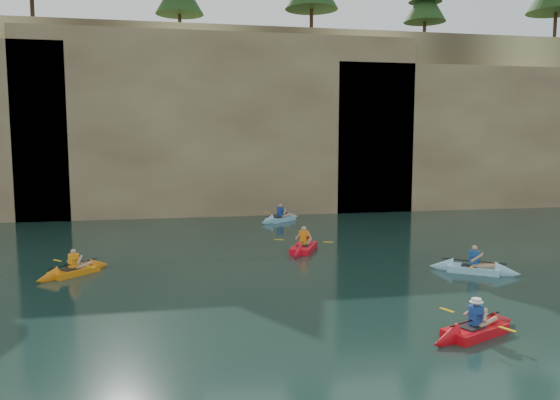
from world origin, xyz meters
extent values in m
plane|color=black|center=(0.00, 0.00, 0.00)|extent=(160.00, 160.00, 0.00)
cube|color=#C7B879|center=(0.00, 30.00, 6.00)|extent=(70.00, 16.00, 12.00)
cube|color=tan|center=(2.00, 22.60, 5.70)|extent=(24.00, 2.40, 11.40)
cube|color=tan|center=(22.00, 22.60, 4.92)|extent=(26.00, 2.40, 9.84)
cube|color=black|center=(-4.00, 21.95, 1.60)|extent=(3.50, 1.00, 3.20)
cube|color=black|center=(10.00, 21.95, 2.25)|extent=(5.00, 1.00, 4.50)
cube|color=red|center=(6.00, 0.28, 0.14)|extent=(2.49, 1.63, 0.27)
cone|color=red|center=(7.03, 0.73, 0.14)|extent=(1.06, 0.99, 0.71)
cone|color=red|center=(4.97, -0.17, 0.14)|extent=(1.06, 0.99, 0.71)
cube|color=black|center=(5.86, 0.22, 0.24)|extent=(0.68, 0.63, 0.04)
cube|color=navy|center=(6.00, 0.28, 0.50)|extent=(0.36, 0.31, 0.45)
sphere|color=tan|center=(6.00, 0.28, 0.83)|extent=(0.19, 0.19, 0.19)
cylinder|color=black|center=(6.00, 0.28, 0.41)|extent=(1.76, 0.79, 0.04)
cube|color=yellow|center=(5.66, 1.06, 0.41)|extent=(0.24, 0.42, 0.02)
cube|color=yellow|center=(6.34, -0.50, 0.41)|extent=(0.24, 0.42, 0.02)
cylinder|color=white|center=(6.00, 0.28, 0.87)|extent=(0.33, 0.33, 0.09)
cube|color=orange|center=(-4.68, 8.42, 0.13)|extent=(2.11, 2.17, 0.25)
cone|color=orange|center=(-3.93, 9.21, 0.13)|extent=(1.06, 1.07, 0.69)
cone|color=orange|center=(-5.42, 7.63, 0.13)|extent=(1.06, 1.07, 0.69)
cube|color=black|center=(-4.78, 8.31, 0.22)|extent=(0.69, 0.70, 0.04)
cube|color=orange|center=(-4.68, 8.42, 0.49)|extent=(0.36, 0.37, 0.46)
sphere|color=tan|center=(-4.68, 8.42, 0.82)|extent=(0.19, 0.19, 0.19)
cylinder|color=black|center=(-4.68, 8.42, 0.39)|extent=(1.43, 1.51, 0.04)
cube|color=yellow|center=(-5.35, 9.05, 0.39)|extent=(0.36, 0.35, 0.02)
cube|color=yellow|center=(-4.01, 7.79, 0.39)|extent=(0.36, 0.35, 0.02)
cube|color=#94DAF8|center=(9.32, 5.96, 0.14)|extent=(2.40, 2.03, 0.27)
cone|color=#94DAF8|center=(10.23, 5.30, 0.14)|extent=(1.12, 1.10, 0.74)
cone|color=#94DAF8|center=(8.40, 6.62, 0.14)|extent=(1.12, 1.10, 0.74)
cube|color=black|center=(9.20, 6.05, 0.24)|extent=(0.72, 0.70, 0.04)
cube|color=#1B4A98|center=(9.32, 5.96, 0.53)|extent=(0.40, 0.38, 0.50)
sphere|color=tan|center=(9.32, 5.96, 0.89)|extent=(0.21, 0.21, 0.21)
cylinder|color=black|center=(9.32, 5.96, 0.41)|extent=(1.80, 1.32, 0.04)
cube|color=yellow|center=(9.90, 6.77, 0.41)|extent=(0.31, 0.39, 0.02)
cube|color=yellow|center=(8.73, 5.15, 0.41)|extent=(0.31, 0.39, 0.02)
cube|color=red|center=(4.22, 10.78, 0.14)|extent=(1.93, 2.83, 0.29)
cone|color=red|center=(4.78, 11.94, 0.14)|extent=(1.13, 1.22, 0.79)
cone|color=red|center=(3.66, 9.61, 0.14)|extent=(1.13, 1.22, 0.79)
cube|color=black|center=(4.16, 10.64, 0.26)|extent=(0.68, 0.71, 0.04)
cube|color=orange|center=(4.22, 10.78, 0.57)|extent=(0.37, 0.43, 0.53)
sphere|color=tan|center=(4.22, 10.78, 0.95)|extent=(0.22, 0.22, 0.22)
cylinder|color=black|center=(4.22, 10.78, 0.43)|extent=(1.05, 2.12, 0.04)
cube|color=yellow|center=(3.26, 11.24, 0.43)|extent=(0.41, 0.25, 0.02)
cube|color=yellow|center=(5.19, 10.31, 0.43)|extent=(0.41, 0.25, 0.02)
cube|color=#7DB9D1|center=(4.84, 19.00, 0.14)|extent=(2.46, 2.19, 0.28)
cone|color=#7DB9D1|center=(5.76, 19.75, 0.14)|extent=(1.17, 1.15, 0.75)
cone|color=#7DB9D1|center=(3.92, 18.25, 0.14)|extent=(1.17, 1.15, 0.75)
cube|color=black|center=(4.72, 18.91, 0.25)|extent=(0.72, 0.71, 0.04)
cube|color=navy|center=(4.84, 19.00, 0.54)|extent=(0.41, 0.39, 0.50)
sphere|color=tan|center=(4.84, 19.00, 0.90)|extent=(0.21, 0.21, 0.21)
cylinder|color=black|center=(4.84, 19.00, 0.42)|extent=(1.76, 1.43, 0.04)
cube|color=yellow|center=(4.20, 19.79, 0.42)|extent=(0.33, 0.38, 0.02)
cube|color=yellow|center=(5.48, 18.21, 0.42)|extent=(0.33, 0.38, 0.02)
camera|label=1|loc=(-1.17, -11.43, 4.84)|focal=35.00mm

